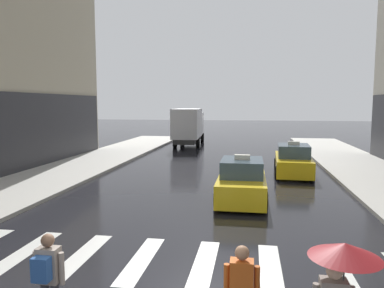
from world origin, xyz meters
name	(u,v)px	position (x,y,z in m)	size (l,w,h in m)	color
crosswalk_markings	(172,262)	(0.00, 3.00, 0.00)	(11.30, 2.80, 0.01)	silver
taxi_lead	(242,181)	(1.49, 9.13, 0.72)	(1.94, 4.54, 1.80)	yellow
taxi_second	(293,161)	(4.07, 14.78, 0.72)	(2.09, 4.61, 1.80)	yellow
box_truck	(189,125)	(-3.77, 27.30, 1.85)	(2.57, 7.63, 3.35)	#2D2D2D
pedestrian_with_umbrella	(340,273)	(3.04, -0.31, 1.52)	(0.96, 0.96, 1.94)	#333338
pedestrian_with_backpack	(48,274)	(-1.47, 0.07, 0.97)	(0.55, 0.43, 1.65)	#333338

